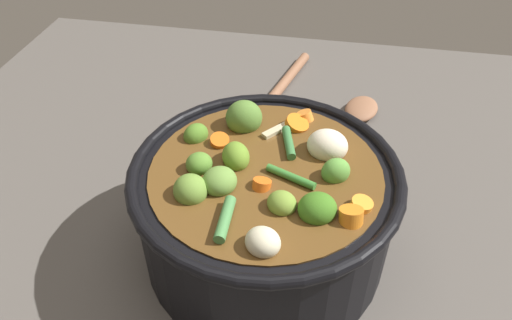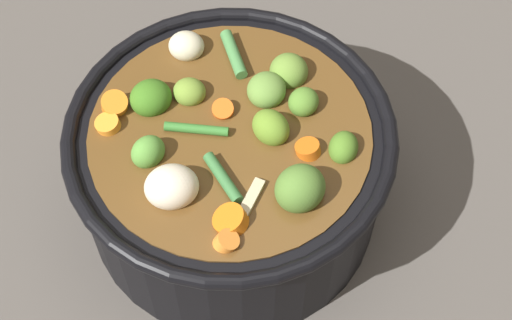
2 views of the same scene
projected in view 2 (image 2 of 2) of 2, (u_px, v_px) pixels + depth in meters
The scene contains 2 objects.
ground_plane at pixel (233, 203), 0.76m from camera, with size 1.10×1.10×0.00m, color #514C47.
cooking_pot at pixel (232, 166), 0.71m from camera, with size 0.29×0.29×0.15m.
Camera 2 is at (0.08, 0.37, 0.66)m, focal length 54.81 mm.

